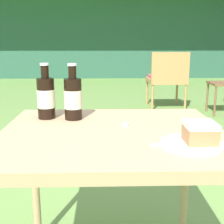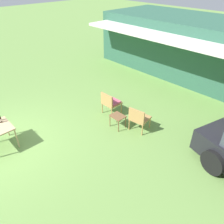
{
  "view_description": "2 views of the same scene",
  "coord_description": "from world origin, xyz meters",
  "px_view_note": "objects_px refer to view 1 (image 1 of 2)",
  "views": [
    {
      "loc": [
        -0.03,
        -1.13,
        1.04
      ],
      "look_at": [
        0.0,
        0.1,
        0.75
      ],
      "focal_mm": 50.0,
      "sensor_mm": 36.0,
      "label": 1
    },
    {
      "loc": [
        5.87,
        -1.03,
        4.47
      ],
      "look_at": [
        1.9,
        2.73,
        0.9
      ],
      "focal_mm": 35.0,
      "sensor_mm": 36.0,
      "label": 2
    }
  ],
  "objects_px": {
    "cola_bottle_near": "(73,98)",
    "cola_bottle_far": "(46,97)",
    "patio_table": "(113,149)",
    "wicker_chair_cushioned": "(167,77)",
    "cake_on_plate": "(197,137)"
  },
  "relations": [
    {
      "from": "wicker_chair_cushioned",
      "to": "cake_on_plate",
      "type": "xyz_separation_m",
      "value": [
        -0.67,
        -3.75,
        0.24
      ]
    },
    {
      "from": "patio_table",
      "to": "cola_bottle_far",
      "type": "xyz_separation_m",
      "value": [
        -0.28,
        0.21,
        0.16
      ]
    },
    {
      "from": "cola_bottle_near",
      "to": "patio_table",
      "type": "bearing_deg",
      "value": -48.58
    },
    {
      "from": "wicker_chair_cushioned",
      "to": "cola_bottle_near",
      "type": "bearing_deg",
      "value": 70.75
    },
    {
      "from": "wicker_chair_cushioned",
      "to": "cola_bottle_far",
      "type": "relative_size",
      "value": 3.62
    },
    {
      "from": "cola_bottle_far",
      "to": "wicker_chair_cushioned",
      "type": "bearing_deg",
      "value": 70.19
    },
    {
      "from": "cola_bottle_near",
      "to": "cake_on_plate",
      "type": "bearing_deg",
      "value": -39.59
    },
    {
      "from": "wicker_chair_cushioned",
      "to": "patio_table",
      "type": "distance_m",
      "value": 3.7
    },
    {
      "from": "wicker_chair_cushioned",
      "to": "cola_bottle_near",
      "type": "relative_size",
      "value": 3.62
    },
    {
      "from": "wicker_chair_cushioned",
      "to": "cake_on_plate",
      "type": "relative_size",
      "value": 4.21
    },
    {
      "from": "wicker_chair_cushioned",
      "to": "cola_bottle_far",
      "type": "distance_m",
      "value": 3.6
    },
    {
      "from": "wicker_chair_cushioned",
      "to": "cola_bottle_far",
      "type": "bearing_deg",
      "value": 68.85
    },
    {
      "from": "patio_table",
      "to": "cola_bottle_near",
      "type": "distance_m",
      "value": 0.3
    },
    {
      "from": "patio_table",
      "to": "cola_bottle_near",
      "type": "xyz_separation_m",
      "value": [
        -0.16,
        0.19,
        0.16
      ]
    },
    {
      "from": "cola_bottle_near",
      "to": "cola_bottle_far",
      "type": "height_order",
      "value": "same"
    }
  ]
}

